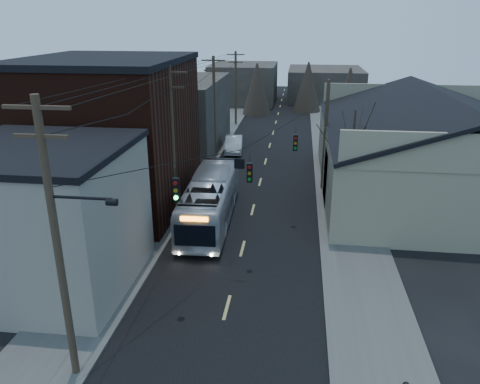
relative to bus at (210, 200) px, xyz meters
The scene contains 13 objects.
road_surface 12.76m from the bus, 78.28° to the left, with size 9.00×110.00×0.02m, color black.
sidewalk_left 13.09m from the bus, 107.58° to the left, with size 4.00×110.00×0.12m, color #474744.
sidewalk_right 15.44m from the bus, 53.81° to the left, with size 4.00×110.00×0.12m, color #474744.
building_clapboard 10.91m from the bus, 126.78° to the right, with size 8.00×8.00×7.00m, color gray.
building_brick 8.53m from the bus, 162.10° to the left, with size 10.00×12.00×10.00m, color black.
building_left_far 19.76m from the bus, 110.64° to the left, with size 9.00×14.00×7.00m, color #312B27.
warehouse 17.28m from the bus, 25.42° to the left, with size 16.16×20.60×7.73m.
building_far_left 47.54m from the bus, 94.14° to the left, with size 10.00×12.00×6.00m, color #312B27.
building_far_right 53.27m from the bus, 79.65° to the left, with size 12.00×14.00×5.00m, color #312B27.
bare_tree 9.60m from the bus, 14.81° to the left, with size 0.40×0.40×7.20m, color black.
utility_lines 7.39m from the bus, 94.74° to the left, with size 11.24×45.28×10.50m.
bus is the anchor object (origin of this frame).
parked_car 17.51m from the bus, 92.88° to the left, with size 1.65×4.75×1.56m, color #B5B7BD.
Camera 1 is at (2.94, -10.32, 12.62)m, focal length 35.00 mm.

